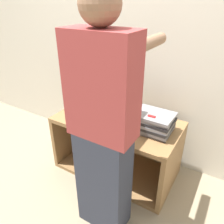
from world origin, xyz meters
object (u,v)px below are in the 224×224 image
(person, at_px, (103,130))
(laptop_stack_right, at_px, (153,122))
(laptop_stack_left, at_px, (87,106))
(laptop_open, at_px, (120,113))

(person, bearing_deg, laptop_stack_right, 75.75)
(laptop_stack_right, distance_m, person, 0.55)
(person, bearing_deg, laptop_stack_left, 135.65)
(laptop_stack_left, distance_m, person, 0.76)
(laptop_open, xyz_separation_m, laptop_stack_left, (-0.33, -0.04, 0.00))
(laptop_open, height_order, person, person)
(laptop_open, relative_size, laptop_stack_right, 0.95)
(laptop_stack_left, xyz_separation_m, person, (0.53, -0.52, 0.19))
(laptop_stack_right, xyz_separation_m, person, (-0.13, -0.51, 0.16))
(laptop_open, height_order, laptop_stack_left, laptop_open)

